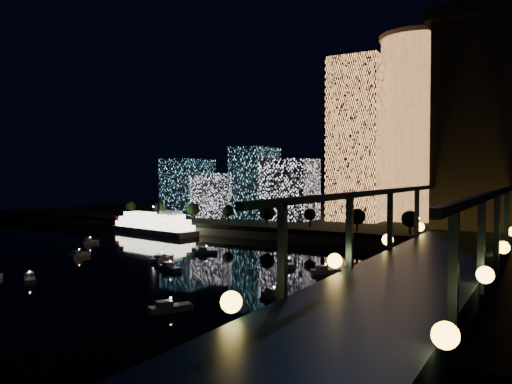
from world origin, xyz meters
TOP-DOWN VIEW (x-y plane):
  - ground at (0.00, 0.00)m, footprint 520.00×520.00m
  - far_bank at (0.00, 160.00)m, footprint 420.00×160.00m
  - seawall at (0.00, 82.00)m, footprint 420.00×6.00m
  - tower_cylindrical at (17.95, 146.24)m, footprint 34.00×34.00m
  - tower_rectangular at (-4.36, 130.12)m, footprint 23.90×23.90m
  - midrise_blocks at (-65.69, 118.32)m, footprint 88.23×30.78m
  - truss_bridge at (65.00, 3.72)m, footprint 13.00×266.00m
  - riverboat at (-83.20, 73.58)m, footprint 53.47×19.58m
  - motorboats at (-9.38, 11.48)m, footprint 127.59×68.29m
  - esplanade_trees at (-30.93, 88.00)m, footprint 165.45×6.78m
  - street_lamps at (-34.00, 94.00)m, footprint 132.70×0.70m

SIDE VIEW (x-z plane):
  - ground at x=0.00m, z-range 0.00..0.00m
  - motorboats at x=-9.38m, z-range -0.58..2.20m
  - seawall at x=0.00m, z-range 0.00..3.00m
  - far_bank at x=0.00m, z-range 0.00..5.00m
  - riverboat at x=-83.20m, z-range -3.85..11.95m
  - street_lamps at x=-34.00m, z-range 6.20..11.85m
  - esplanade_trees at x=-30.93m, z-range 6.02..14.91m
  - truss_bridge at x=65.00m, z-range -8.75..41.25m
  - midrise_blocks at x=-65.69m, z-range 2.23..37.65m
  - tower_rectangular at x=-4.36m, z-range 5.00..81.05m
  - tower_cylindrical at x=17.95m, z-range 5.13..92.73m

